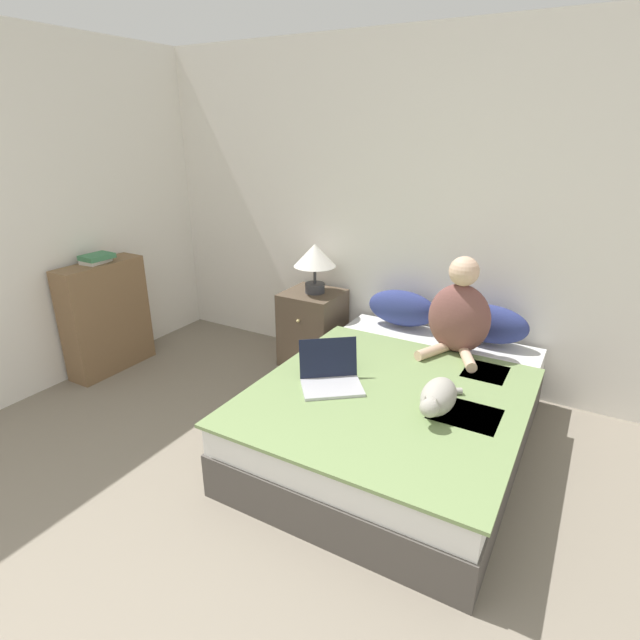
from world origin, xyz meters
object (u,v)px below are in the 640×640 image
Objects in this scene: table_lamp at (315,258)px; bookshelf at (106,317)px; bed at (398,413)px; pillow_near at (402,308)px; laptop_open at (331,377)px; nightstand at (313,328)px; cat_tabby at (438,397)px; pillow_far at (489,324)px; person_sitting at (459,314)px; book_stack_top at (96,258)px.

table_lamp is 1.76m from bookshelf.
pillow_near reaches higher than bed.
table_lamp is (-0.71, 1.03, 0.41)m from laptop_open.
nightstand is 0.69× the size of bookshelf.
cat_tabby is (0.31, -0.24, 0.32)m from bed.
bed is 3.65× the size of pillow_near.
pillow_far is 0.60× the size of bookshelf.
bed is 3.65× the size of pillow_far.
person_sitting is 1.36× the size of cat_tabby.
pillow_near is at bearing -151.88° from cat_tabby.
bed is at bearing -35.64° from nightstand.
book_stack_top is at bearing 140.82° from bookshelf.
person_sitting is 2.77m from book_stack_top.
table_lamp reaches higher than cat_tabby.
pillow_near is 0.59m from person_sitting.
cat_tabby is at bearing -1.57° from bookshelf.
table_lamp is (-0.72, -0.09, 0.32)m from pillow_near.
pillow_near is 1.00× the size of pillow_far.
bed is 2.97× the size of person_sitting.
bed is at bearing -106.74° from person_sitting.
book_stack_top is (-2.15, -1.02, 0.35)m from pillow_near.
pillow_near is 1.18× the size of laptop_open.
pillow_far reaches higher than cat_tabby.
laptop_open is at bearing -90.65° from pillow_near.
pillow_far is at bearing 69.24° from bed.
laptop_open is 2.18m from book_stack_top.
bed is 4.31× the size of laptop_open.
laptop_open is at bearing -90.38° from cat_tabby.
table_lamp reaches higher than pillow_far.
nightstand is (-1.25, 0.18, -0.41)m from person_sitting.
pillow_near is at bearing 180.00° from pillow_far.
table_lamp is at bearing -128.47° from cat_tabby.
pillow_far is at bearing 20.07° from book_stack_top.
pillow_near is 2.41m from book_stack_top.
bookshelf is at bearing -93.29° from cat_tabby.
person_sitting is 0.74× the size of bookshelf.
bed is at bearing -1.42° from laptop_open.
pillow_near is at bearing 25.50° from book_stack_top.
laptop_open reaches higher than nightstand.
pillow_near is 0.80m from nightstand.
table_lamp is 1.72× the size of book_stack_top.
cat_tabby is at bearing -81.16° from person_sitting.
bed is 1.32m from nightstand.
bookshelf is (-2.14, -1.03, -0.14)m from pillow_near.
pillow_far is 1.43m from nightstand.
cat_tabby is 0.78× the size of nightstand.
pillow_near is at bearing 51.05° from laptop_open.
pillow_near is 0.60× the size of bookshelf.
pillow_near and pillow_far have the same top height.
book_stack_top is (-1.41, -0.93, 0.63)m from nightstand.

